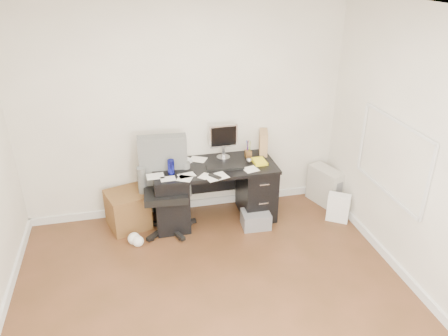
{
  "coord_description": "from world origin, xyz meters",
  "views": [
    {
      "loc": [
        -0.66,
        -3.03,
        3.07
      ],
      "look_at": [
        0.32,
        1.2,
        0.93
      ],
      "focal_mm": 35.0,
      "sensor_mm": 36.0,
      "label": 1
    }
  ],
  "objects_px": {
    "desk": "(214,191)",
    "lcd_monitor": "(223,141)",
    "keyboard": "(225,167)",
    "office_chair": "(165,188)",
    "wicker_basket": "(128,210)",
    "pc_tower": "(325,186)"
  },
  "relations": [
    {
      "from": "lcd_monitor",
      "to": "keyboard",
      "type": "height_order",
      "value": "lcd_monitor"
    },
    {
      "from": "office_chair",
      "to": "wicker_basket",
      "type": "xyz_separation_m",
      "value": [
        -0.46,
        0.19,
        -0.35
      ]
    },
    {
      "from": "keyboard",
      "to": "wicker_basket",
      "type": "xyz_separation_m",
      "value": [
        -1.19,
        0.17,
        -0.53
      ]
    },
    {
      "from": "lcd_monitor",
      "to": "office_chair",
      "type": "bearing_deg",
      "value": -158.55
    },
    {
      "from": "keyboard",
      "to": "desk",
      "type": "bearing_deg",
      "value": 142.74
    },
    {
      "from": "lcd_monitor",
      "to": "keyboard",
      "type": "xyz_separation_m",
      "value": [
        -0.05,
        -0.29,
        -0.21
      ]
    },
    {
      "from": "lcd_monitor",
      "to": "keyboard",
      "type": "relative_size",
      "value": 1.01
    },
    {
      "from": "lcd_monitor",
      "to": "desk",
      "type": "bearing_deg",
      "value": -130.66
    },
    {
      "from": "keyboard",
      "to": "pc_tower",
      "type": "distance_m",
      "value": 1.52
    },
    {
      "from": "pc_tower",
      "to": "wicker_basket",
      "type": "bearing_deg",
      "value": 160.43
    },
    {
      "from": "desk",
      "to": "keyboard",
      "type": "bearing_deg",
      "value": -41.59
    },
    {
      "from": "keyboard",
      "to": "office_chair",
      "type": "relative_size",
      "value": 0.39
    },
    {
      "from": "lcd_monitor",
      "to": "office_chair",
      "type": "height_order",
      "value": "lcd_monitor"
    },
    {
      "from": "keyboard",
      "to": "wicker_basket",
      "type": "relative_size",
      "value": 0.97
    },
    {
      "from": "office_chair",
      "to": "wicker_basket",
      "type": "bearing_deg",
      "value": 161.23
    },
    {
      "from": "desk",
      "to": "lcd_monitor",
      "type": "height_order",
      "value": "lcd_monitor"
    },
    {
      "from": "desk",
      "to": "pc_tower",
      "type": "xyz_separation_m",
      "value": [
        1.54,
        0.05,
        -0.15
      ]
    },
    {
      "from": "pc_tower",
      "to": "wicker_basket",
      "type": "height_order",
      "value": "pc_tower"
    },
    {
      "from": "office_chair",
      "to": "pc_tower",
      "type": "height_order",
      "value": "office_chair"
    },
    {
      "from": "wicker_basket",
      "to": "lcd_monitor",
      "type": "bearing_deg",
      "value": 5.51
    },
    {
      "from": "desk",
      "to": "office_chair",
      "type": "height_order",
      "value": "office_chair"
    },
    {
      "from": "office_chair",
      "to": "pc_tower",
      "type": "xyz_separation_m",
      "value": [
        2.16,
        0.17,
        -0.33
      ]
    }
  ]
}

